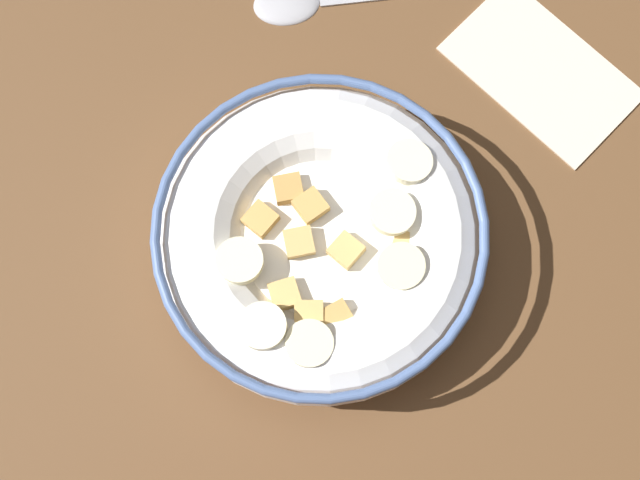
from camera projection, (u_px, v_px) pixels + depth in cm
name	position (u px, v px, depth cm)	size (l,w,h in cm)	color
ground_plane	(320.00, 254.00, 56.29)	(113.80, 113.80, 2.00)	brown
cereal_bowl	(320.00, 241.00, 52.50)	(19.61, 19.61, 5.83)	white
folded_napkin	(541.00, 71.00, 58.01)	(12.17, 7.30, 0.30)	beige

